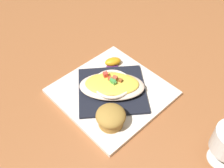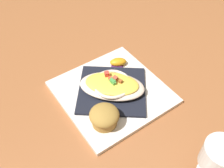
% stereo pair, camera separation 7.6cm
% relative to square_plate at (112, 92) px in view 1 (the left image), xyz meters
% --- Properties ---
extents(ground_plane, '(2.60, 2.60, 0.00)m').
position_rel_square_plate_xyz_m(ground_plane, '(0.00, 0.00, -0.01)').
color(ground_plane, '#9B5B34').
extents(square_plate, '(0.32, 0.32, 0.01)m').
position_rel_square_plate_xyz_m(square_plate, '(0.00, 0.00, 0.00)').
color(square_plate, white).
rests_on(square_plate, ground_plane).
extents(folded_napkin, '(0.27, 0.27, 0.01)m').
position_rel_square_plate_xyz_m(folded_napkin, '(0.00, 0.00, 0.01)').
color(folded_napkin, black).
rests_on(folded_napkin, square_plate).
extents(gratin_dish, '(0.21, 0.22, 0.05)m').
position_rel_square_plate_xyz_m(gratin_dish, '(0.00, -0.00, 0.03)').
color(gratin_dish, beige).
rests_on(gratin_dish, folded_napkin).
extents(muffin, '(0.08, 0.08, 0.05)m').
position_rel_square_plate_xyz_m(muffin, '(-0.09, 0.08, 0.03)').
color(muffin, '#A67432').
rests_on(muffin, square_plate).
extents(orange_garnish, '(0.06, 0.07, 0.02)m').
position_rel_square_plate_xyz_m(orange_garnish, '(0.09, -0.07, 0.02)').
color(orange_garnish, '#4C1F57').
rests_on(orange_garnish, square_plate).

